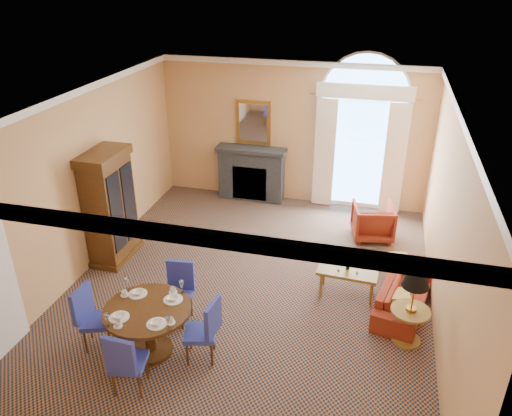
% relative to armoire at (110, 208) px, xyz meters
% --- Properties ---
extents(ground, '(7.50, 7.50, 0.00)m').
position_rel_armoire_xyz_m(ground, '(2.72, -0.39, -1.01)').
color(ground, '#142340').
rests_on(ground, ground).
extents(room_envelope, '(6.04, 7.52, 3.45)m').
position_rel_armoire_xyz_m(room_envelope, '(2.69, 0.28, 1.50)').
color(room_envelope, tan).
rests_on(room_envelope, ground).
extents(armoire, '(0.60, 1.07, 2.10)m').
position_rel_armoire_xyz_m(armoire, '(0.00, 0.00, 0.00)').
color(armoire, '#40250E').
rests_on(armoire, ground).
extents(dining_table, '(1.21, 1.21, 0.96)m').
position_rel_armoire_xyz_m(dining_table, '(1.78, -2.24, -0.44)').
color(dining_table, '#40250E').
rests_on(dining_table, ground).
extents(dining_chair_north, '(0.46, 0.48, 0.96)m').
position_rel_armoire_xyz_m(dining_chair_north, '(1.87, -1.38, -0.46)').
color(dining_chair_north, '#2931A1').
rests_on(dining_chair_north, ground).
extents(dining_chair_south, '(0.50, 0.50, 0.96)m').
position_rel_armoire_xyz_m(dining_chair_south, '(1.83, -3.01, -0.46)').
color(dining_chair_south, '#2931A1').
rests_on(dining_chair_south, ground).
extents(dining_chair_east, '(0.52, 0.52, 0.96)m').
position_rel_armoire_xyz_m(dining_chair_east, '(2.60, -2.15, -0.46)').
color(dining_chair_east, '#2931A1').
rests_on(dining_chair_east, ground).
extents(dining_chair_west, '(0.55, 0.55, 0.96)m').
position_rel_armoire_xyz_m(dining_chair_west, '(0.90, -2.28, -0.46)').
color(dining_chair_west, '#2931A1').
rests_on(dining_chair_west, ground).
extents(sofa, '(1.01, 1.78, 0.49)m').
position_rel_armoire_xyz_m(sofa, '(5.27, -0.30, -0.77)').
color(sofa, maroon).
rests_on(sofa, ground).
extents(armchair, '(0.92, 0.94, 0.72)m').
position_rel_armoire_xyz_m(armchair, '(4.66, 1.95, -0.65)').
color(armchair, maroon).
rests_on(armchair, ground).
extents(coffee_table, '(1.01, 0.60, 0.81)m').
position_rel_armoire_xyz_m(coffee_table, '(4.35, -0.13, -0.56)').
color(coffee_table, olive).
rests_on(coffee_table, ground).
extents(side_table, '(0.56, 0.56, 1.22)m').
position_rel_armoire_xyz_m(side_table, '(5.32, -1.08, -0.22)').
color(side_table, olive).
rests_on(side_table, ground).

